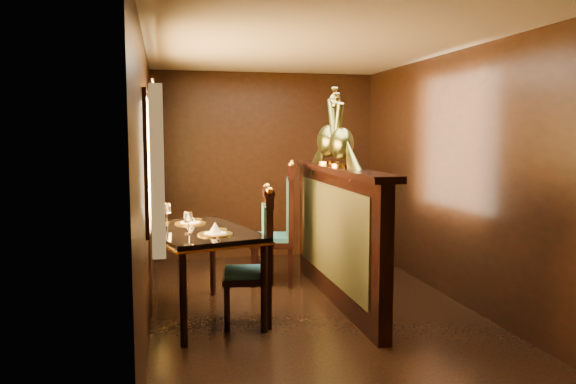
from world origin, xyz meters
name	(u,v)px	position (x,y,z in m)	size (l,w,h in m)	color
ground	(313,311)	(0.00, 0.00, 0.00)	(5.00, 5.00, 0.00)	black
room_shell	(304,145)	(-0.09, 0.02, 1.58)	(3.04, 5.04, 2.52)	black
partition	(336,231)	(0.32, 0.30, 0.71)	(0.26, 2.70, 1.36)	black
dining_table	(199,237)	(-1.06, 0.07, 0.75)	(1.18, 1.56, 1.02)	black
chair_left	(260,252)	(-0.54, -0.20, 0.64)	(0.49, 0.51, 1.24)	black
chair_right	(284,220)	(-0.05, 1.07, 0.72)	(0.60, 0.62, 1.39)	black
peacock_left	(342,129)	(0.33, 0.16, 1.72)	(0.23, 0.61, 0.73)	#194C2E
peacock_right	(329,127)	(0.33, 0.59, 1.75)	(0.25, 0.66, 0.79)	#194C2E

